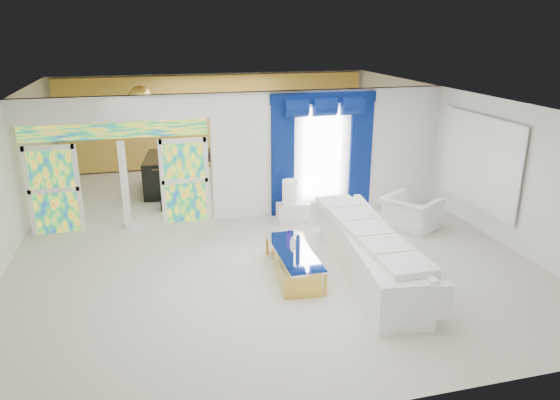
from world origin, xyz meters
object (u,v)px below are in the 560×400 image
object	(u,v)px
armchair	(411,213)
white_sofa	(368,253)
coffee_table	(294,263)
console_table	(302,210)
grand_piano	(174,173)

from	to	relation	value
armchair	white_sofa	bearing A→B (deg)	103.68
white_sofa	coffee_table	bearing A→B (deg)	174.25
white_sofa	console_table	bearing A→B (deg)	103.48
white_sofa	armchair	distance (m)	2.63
coffee_table	grand_piano	world-z (taller)	grand_piano
armchair	coffee_table	bearing A→B (deg)	84.73
white_sofa	grand_piano	world-z (taller)	grand_piano
console_table	grand_piano	distance (m)	4.16
coffee_table	armchair	world-z (taller)	armchair
armchair	grand_piano	bearing A→B (deg)	18.94
coffee_table	console_table	xyz separation A→B (m)	(0.99, 2.78, -0.02)
console_table	armchair	bearing A→B (deg)	-28.85
white_sofa	grand_piano	size ratio (longest dim) A/B	2.13
coffee_table	grand_piano	xyz separation A→B (m)	(-1.84, 5.82, 0.28)
white_sofa	console_table	world-z (taller)	white_sofa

